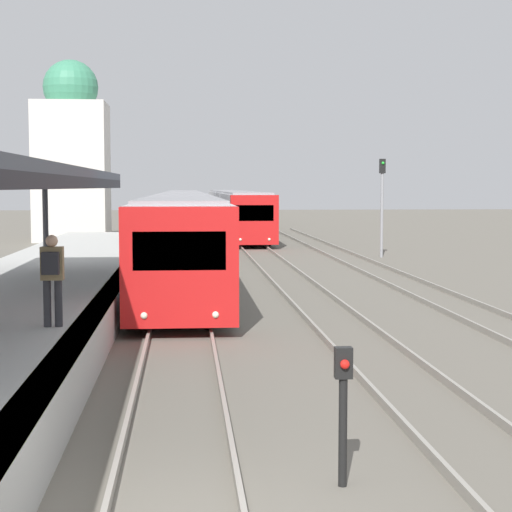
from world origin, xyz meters
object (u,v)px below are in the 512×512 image
person_on_platform (52,273)px  signal_post_near (343,400)px  signal_mast_far (382,195)px  train_near (183,217)px  train_far (233,208)px

person_on_platform → signal_post_near: (4.19, -6.00, -0.90)m
person_on_platform → signal_mast_far: bearing=64.9°
signal_post_near → signal_mast_far: size_ratio=0.34×
person_on_platform → signal_post_near: 7.37m
train_near → train_far: size_ratio=1.40×
train_far → signal_mast_far: size_ratio=8.89×
person_on_platform → train_near: size_ratio=0.03×
person_on_platform → train_near: (2.26, 33.63, -0.18)m
person_on_platform → train_far: size_ratio=0.04×
train_far → signal_post_near: train_far is taller
person_on_platform → train_far: 52.95m
train_far → signal_mast_far: bearing=-77.9°
person_on_platform → train_far: bearing=83.3°
train_near → signal_post_near: train_near is taller
train_near → signal_mast_far: size_ratio=12.46×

